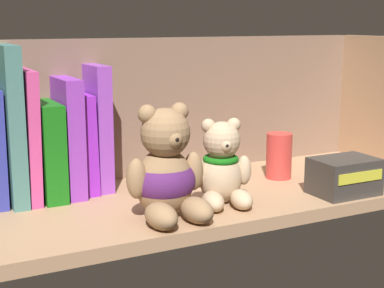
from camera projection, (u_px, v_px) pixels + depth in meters
shelf_board at (197, 201)px, 94.39cm from camera, size 82.70×29.24×2.00cm
shelf_back_panel at (158, 113)px, 105.17cm from camera, size 85.10×1.20×26.35cm
book_4 at (8, 123)px, 89.77cm from camera, size 2.38×14.76×23.85cm
book_5 at (25, 134)px, 91.23cm from camera, size 2.09×14.24×20.16cm
book_6 at (45, 148)px, 93.04cm from camera, size 3.35×14.61×15.04cm
book_7 at (66, 135)px, 94.18cm from camera, size 2.73×13.31×18.59cm
book_8 at (82, 142)px, 95.65cm from camera, size 2.25×10.60×15.96cm
book_9 at (97, 127)px, 96.32cm from camera, size 2.38×9.54×20.35cm
teddy_bear_larger at (166, 173)px, 82.28cm from camera, size 11.70×12.17×16.13cm
teddy_bear_smaller at (222, 168)px, 88.54cm from camera, size 9.95×10.21×13.03cm
pillar_candle at (279, 156)px, 103.52cm from camera, size 4.50×4.50×7.99cm
small_product_box at (344, 176)px, 94.07cm from camera, size 10.16×7.43×5.84cm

